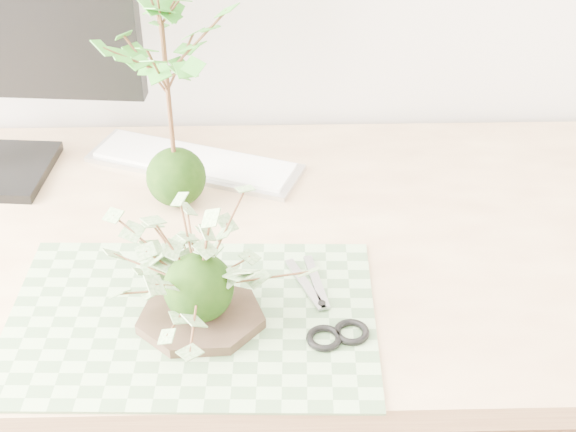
{
  "coord_description": "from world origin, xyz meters",
  "views": [
    {
      "loc": [
        -0.02,
        0.24,
        1.47
      ],
      "look_at": [
        0.0,
        1.14,
        0.84
      ],
      "focal_mm": 50.0,
      "sensor_mm": 36.0,
      "label": 1
    }
  ],
  "objects_px": {
    "keyboard": "(194,162)",
    "ivy_kokedama": "(196,261)",
    "desk": "(228,280)",
    "maple_kokedama": "(163,40)"
  },
  "relations": [
    {
      "from": "desk",
      "to": "keyboard",
      "type": "xyz_separation_m",
      "value": [
        -0.06,
        0.21,
        0.09
      ]
    },
    {
      "from": "ivy_kokedama",
      "to": "keyboard",
      "type": "bearing_deg",
      "value": 95.37
    },
    {
      "from": "maple_kokedama",
      "to": "keyboard",
      "type": "height_order",
      "value": "maple_kokedama"
    },
    {
      "from": "desk",
      "to": "ivy_kokedama",
      "type": "height_order",
      "value": "ivy_kokedama"
    },
    {
      "from": "keyboard",
      "to": "ivy_kokedama",
      "type": "bearing_deg",
      "value": -63.27
    },
    {
      "from": "desk",
      "to": "maple_kokedama",
      "type": "relative_size",
      "value": 4.01
    },
    {
      "from": "desk",
      "to": "maple_kokedama",
      "type": "height_order",
      "value": "maple_kokedama"
    },
    {
      "from": "keyboard",
      "to": "desk",
      "type": "bearing_deg",
      "value": -52.2
    },
    {
      "from": "ivy_kokedama",
      "to": "maple_kokedama",
      "type": "distance_m",
      "value": 0.34
    },
    {
      "from": "desk",
      "to": "keyboard",
      "type": "distance_m",
      "value": 0.24
    }
  ]
}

